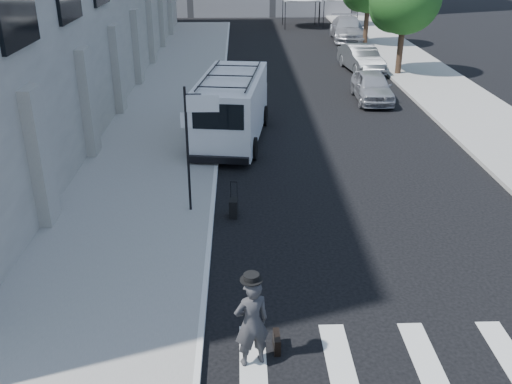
{
  "coord_description": "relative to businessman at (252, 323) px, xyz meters",
  "views": [
    {
      "loc": [
        -1.19,
        -11.22,
        7.23
      ],
      "look_at": [
        -0.8,
        1.79,
        1.3
      ],
      "focal_mm": 40.0,
      "sensor_mm": 36.0,
      "label": 1
    }
  ],
  "objects": [
    {
      "name": "businessman",
      "position": [
        0.0,
        0.0,
        0.0
      ],
      "size": [
        0.76,
        0.63,
        1.8
      ],
      "primitive_type": "imported",
      "rotation": [
        0.0,
        0.0,
        3.49
      ],
      "color": "#373639",
      "rests_on": "ground"
    },
    {
      "name": "suitcase",
      "position": [
        -0.37,
        5.95,
        -0.63
      ],
      "size": [
        0.26,
        0.38,
        1.01
      ],
      "rotation": [
        0.0,
        0.0,
        -0.09
      ],
      "color": "black",
      "rests_on": "ground"
    },
    {
      "name": "parked_car_a",
      "position": [
        6.05,
        17.84,
        -0.22
      ],
      "size": [
        1.73,
        4.04,
        1.36
      ],
      "primitive_type": "imported",
      "rotation": [
        0.0,
        0.0,
        -0.03
      ],
      "color": "#929399",
      "rests_on": "ground"
    },
    {
      "name": "sidewalk_right",
      "position": [
        10.02,
        22.95,
        -0.82
      ],
      "size": [
        4.0,
        56.0,
        0.15
      ],
      "primitive_type": "cube",
      "color": "gray",
      "rests_on": "ground"
    },
    {
      "name": "sign_pole",
      "position": [
        -1.34,
        6.15,
        1.76
      ],
      "size": [
        1.03,
        0.07,
        3.5
      ],
      "color": "black",
      "rests_on": "sidewalk_left"
    },
    {
      "name": "ground",
      "position": [
        1.02,
        2.95,
        -0.9
      ],
      "size": [
        120.0,
        120.0,
        0.0
      ],
      "primitive_type": "plane",
      "color": "black",
      "rests_on": "ground"
    },
    {
      "name": "parked_car_b",
      "position": [
        6.78,
        24.11,
        -0.17
      ],
      "size": [
        2.1,
        4.59,
        1.46
      ],
      "primitive_type": "imported",
      "rotation": [
        0.0,
        0.0,
        0.13
      ],
      "color": "#4B4F52",
      "rests_on": "ground"
    },
    {
      "name": "cargo_van",
      "position": [
        -0.44,
        12.6,
        0.36
      ],
      "size": [
        2.96,
        6.71,
        2.43
      ],
      "rotation": [
        0.0,
        0.0,
        -0.14
      ],
      "color": "white",
      "rests_on": "ground"
    },
    {
      "name": "parked_car_c",
      "position": [
        7.82,
        34.39,
        -0.08
      ],
      "size": [
        2.59,
        5.74,
        1.63
      ],
      "primitive_type": "imported",
      "rotation": [
        0.0,
        0.0,
        -0.06
      ],
      "color": "#9C9EA4",
      "rests_on": "ground"
    },
    {
      "name": "tree_near",
      "position": [
        8.52,
        23.1,
        3.08
      ],
      "size": [
        3.8,
        3.83,
        6.03
      ],
      "color": "black",
      "rests_on": "ground"
    },
    {
      "name": "sidewalk_left",
      "position": [
        -3.23,
        18.95,
        -0.82
      ],
      "size": [
        4.5,
        48.0,
        0.15
      ],
      "primitive_type": "cube",
      "color": "gray",
      "rests_on": "ground"
    },
    {
      "name": "briefcase",
      "position": [
        0.48,
        0.35,
        -0.73
      ],
      "size": [
        0.13,
        0.44,
        0.34
      ],
      "primitive_type": "cube",
      "rotation": [
        0.0,
        0.0,
        0.02
      ],
      "color": "black",
      "rests_on": "ground"
    }
  ]
}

